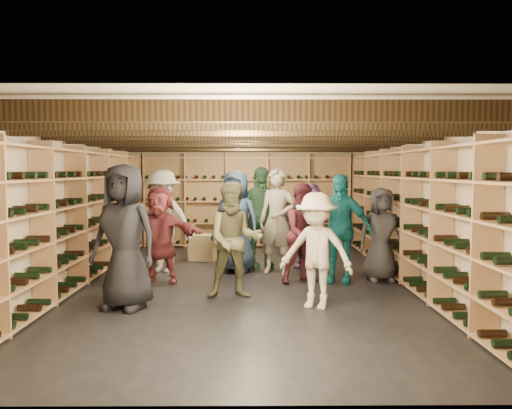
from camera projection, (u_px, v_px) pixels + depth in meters
The scene contains 22 objects.
ground at pixel (244, 284), 7.75m from camera, with size 8.00×8.00×0.00m, color black.
walls at pixel (244, 207), 7.67m from camera, with size 5.52×8.02×2.40m.
ceiling at pixel (244, 129), 7.58m from camera, with size 5.50×8.00×0.01m, color beige.
ceiling_joists at pixel (244, 138), 7.59m from camera, with size 5.40×7.12×0.18m.
wine_rack_left at pixel (77, 216), 7.66m from camera, with size 0.32×7.50×2.15m.
wine_rack_right at pixel (411, 215), 7.69m from camera, with size 0.32×7.50×2.15m.
wine_rack_back at pixel (247, 200), 11.50m from camera, with size 4.70×0.30×2.15m.
crate_stack_left at pixel (235, 235), 10.33m from camera, with size 0.57×0.45×0.85m.
crate_stack_right at pixel (203, 247), 9.79m from camera, with size 0.54×0.40×0.51m.
crate_loose at pixel (233, 261), 9.27m from camera, with size 0.50×0.33×0.17m, color tan.
person_0 at pixel (124, 237), 6.35m from camera, with size 0.90×0.59×1.85m, color black.
person_2 at pixel (235, 240), 6.90m from camera, with size 0.78×0.61×1.61m, color brown.
person_3 at pixel (316, 250), 6.39m from camera, with size 0.96×0.55×1.49m, color beige.
person_4 at pixel (339, 228), 7.86m from camera, with size 1.00×0.42×1.71m, color teal.
person_5 at pixel (160, 234), 7.84m from camera, with size 1.43×0.45×1.54m, color maroon.
person_6 at pixel (236, 222), 8.63m from camera, with size 0.86×0.56×1.76m, color #20304A.
person_7 at pixel (277, 221), 8.52m from camera, with size 0.66×0.43×1.80m, color gray.
person_8 at pixel (305, 233), 7.81m from camera, with size 0.76×0.59×1.57m, color #481A22.
person_9 at pixel (162, 221), 8.68m from camera, with size 1.15×0.66×1.78m, color #ABA79C.
person_10 at pixel (260, 217), 8.99m from camera, with size 1.08×0.45×1.84m, color #274E33.
person_11 at pixel (310, 225), 9.00m from camera, with size 1.44×0.46×1.55m, color #895992.
person_12 at pixel (381, 234), 7.96m from camera, with size 0.73×0.48×1.50m, color #333137.
Camera 1 is at (0.13, -7.65, 1.78)m, focal length 35.00 mm.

